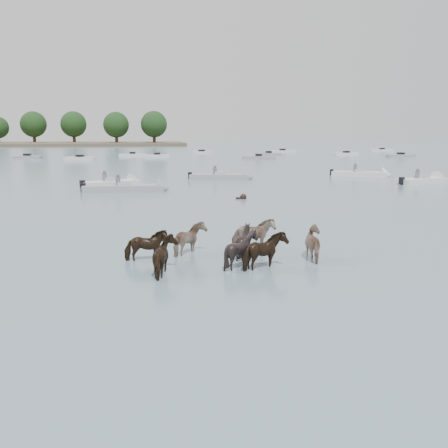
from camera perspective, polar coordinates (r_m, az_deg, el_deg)
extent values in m
plane|color=slate|center=(15.56, 0.78, -5.74)|extent=(400.00, 400.00, 0.00)
imported|color=black|center=(17.21, -8.96, -2.64)|extent=(1.52, 0.80, 1.24)
imported|color=gray|center=(17.96, -3.83, -1.92)|extent=(1.37, 1.50, 1.27)
imported|color=black|center=(17.53, 2.27, -2.21)|extent=(1.47, 1.40, 1.27)
imported|color=#7A6253|center=(18.61, 3.38, -1.36)|extent=(1.64, 0.84, 1.34)
imported|color=black|center=(15.49, -6.58, -3.91)|extent=(1.43, 1.56, 1.32)
imported|color=black|center=(16.15, 2.01, -3.19)|extent=(1.33, 1.21, 1.34)
imported|color=black|center=(16.03, 4.67, -3.35)|extent=(1.73, 1.40, 1.33)
imported|color=#A07E6C|center=(17.51, 10.68, -2.38)|extent=(1.47, 1.58, 1.29)
sphere|color=black|center=(32.78, 2.24, 3.12)|extent=(0.44, 0.44, 0.44)
cube|color=black|center=(32.74, 1.80, 2.94)|extent=(0.50, 0.22, 0.18)
cube|color=silver|center=(41.11, -12.99, 4.49)|extent=(4.80, 3.57, 0.55)
cone|color=silver|center=(42.09, -10.13, 4.73)|extent=(1.55, 1.84, 1.60)
cube|color=#99ADB7|center=(41.08, -13.01, 4.98)|extent=(1.23, 1.36, 0.35)
cube|color=black|center=(40.22, -15.99, 4.44)|extent=(0.47, 0.47, 0.60)
cylinder|color=#595966|center=(41.09, -13.58, 5.23)|extent=(0.36, 0.36, 0.70)
sphere|color=#595966|center=(41.05, -13.61, 5.86)|extent=(0.24, 0.24, 0.24)
cube|color=gray|center=(37.60, -11.45, 4.00)|extent=(5.93, 1.86, 0.55)
cone|color=gray|center=(37.46, -6.97, 4.11)|extent=(0.97, 1.64, 1.60)
cube|color=#99ADB7|center=(37.56, -11.47, 4.53)|extent=(0.85, 1.15, 0.35)
cube|color=black|center=(37.95, -15.89, 4.10)|extent=(0.37, 0.37, 0.60)
cylinder|color=#595966|center=(37.56, -12.10, 4.82)|extent=(0.36, 0.36, 0.70)
sphere|color=#595966|center=(37.52, -12.12, 5.50)|extent=(0.24, 0.24, 0.24)
cube|color=gray|center=(46.31, -0.55, 5.42)|extent=(5.68, 2.69, 0.55)
cone|color=gray|center=(46.23, 2.85, 5.40)|extent=(1.21, 1.75, 1.60)
cube|color=#99ADB7|center=(46.28, -0.55, 5.85)|extent=(1.01, 1.26, 0.35)
cube|color=black|center=(46.54, -3.93, 5.60)|extent=(0.41, 0.41, 0.60)
cylinder|color=#595966|center=(46.21, -1.04, 6.09)|extent=(0.36, 0.36, 0.70)
sphere|color=#595966|center=(46.18, -1.05, 6.65)|extent=(0.24, 0.24, 0.24)
cube|color=silver|center=(45.70, 21.75, 4.60)|extent=(4.93, 3.01, 0.55)
cone|color=silver|center=(47.49, 23.59, 4.67)|extent=(1.37, 1.80, 1.60)
cube|color=#99ADB7|center=(45.67, 21.78, 5.03)|extent=(1.12, 1.32, 0.35)
cube|color=black|center=(43.95, 19.77, 4.71)|extent=(0.44, 0.44, 0.60)
cylinder|color=#595966|center=(45.45, 21.36, 5.29)|extent=(0.36, 0.36, 0.70)
sphere|color=#595966|center=(45.42, 21.40, 5.86)|extent=(0.24, 0.24, 0.24)
cube|color=silver|center=(51.23, 15.25, 5.54)|extent=(5.48, 3.58, 0.55)
cone|color=silver|center=(51.32, 18.21, 5.40)|extent=(1.46, 1.83, 1.60)
cube|color=#99ADB7|center=(51.20, 15.26, 5.93)|extent=(1.18, 1.35, 0.35)
cube|color=black|center=(51.25, 12.29, 5.84)|extent=(0.46, 0.46, 0.60)
cylinder|color=#595966|center=(51.02, 14.86, 6.16)|extent=(0.36, 0.36, 0.70)
sphere|color=#595966|center=(50.99, 14.89, 6.67)|extent=(0.24, 0.24, 0.24)
cube|color=gray|center=(87.46, -21.69, 7.12)|extent=(4.63, 2.07, 0.60)
cube|color=black|center=(87.45, -21.71, 7.37)|extent=(1.12, 1.12, 0.50)
cube|color=silver|center=(80.74, -16.23, 7.22)|extent=(5.04, 2.80, 0.60)
cube|color=black|center=(80.72, -16.24, 7.49)|extent=(1.24, 1.24, 0.50)
cube|color=silver|center=(89.90, -10.47, 7.76)|extent=(4.77, 1.83, 0.60)
cube|color=black|center=(89.88, -10.48, 8.01)|extent=(1.07, 1.07, 0.50)
cube|color=silver|center=(86.09, -7.69, 7.73)|extent=(4.00, 1.50, 0.60)
cube|color=black|center=(86.08, -7.69, 7.98)|extent=(1.00, 1.00, 0.50)
cube|color=silver|center=(99.71, -2.60, 8.19)|extent=(4.42, 3.05, 0.60)
cube|color=black|center=(99.69, -2.60, 8.41)|extent=(1.32, 1.32, 0.50)
cube|color=gray|center=(80.44, 4.02, 7.60)|extent=(5.48, 3.23, 0.60)
cube|color=black|center=(80.42, 4.02, 7.87)|extent=(1.28, 1.28, 0.50)
cube|color=gray|center=(92.64, 5.16, 7.97)|extent=(4.69, 1.53, 0.60)
cube|color=black|center=(92.63, 5.17, 8.21)|extent=(1.01, 1.01, 0.50)
cube|color=silver|center=(105.94, 6.73, 8.27)|extent=(6.02, 2.79, 0.60)
cube|color=black|center=(105.92, 6.74, 8.47)|extent=(1.20, 1.20, 0.50)
cube|color=silver|center=(95.48, 13.89, 7.79)|extent=(4.37, 1.51, 0.60)
cube|color=black|center=(95.47, 13.90, 8.02)|extent=(1.00, 1.00, 0.50)
cube|color=gray|center=(91.43, 19.66, 7.37)|extent=(4.99, 1.70, 0.60)
cube|color=black|center=(91.42, 19.67, 7.61)|extent=(1.04, 1.04, 0.50)
cube|color=silver|center=(115.99, 17.71, 8.04)|extent=(4.99, 2.42, 0.60)
cube|color=black|center=(115.98, 17.72, 8.23)|extent=(1.18, 1.18, 0.50)
cylinder|color=#382619|center=(174.26, -20.98, 9.07)|extent=(1.00, 1.00, 3.71)
sphere|color=black|center=(174.25, -21.08, 10.66)|extent=(8.25, 8.25, 8.25)
cylinder|color=#382619|center=(170.93, -16.85, 9.30)|extent=(1.00, 1.00, 3.73)
sphere|color=black|center=(170.93, -16.93, 10.93)|extent=(8.28, 8.28, 8.28)
cylinder|color=#382619|center=(162.01, -12.25, 9.44)|extent=(1.00, 1.00, 3.59)
sphere|color=black|center=(162.01, -12.32, 11.10)|extent=(7.99, 7.99, 7.99)
cylinder|color=#382619|center=(159.84, -8.03, 9.58)|extent=(1.00, 1.00, 3.69)
sphere|color=black|center=(159.84, -8.07, 11.30)|extent=(8.19, 8.19, 8.19)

